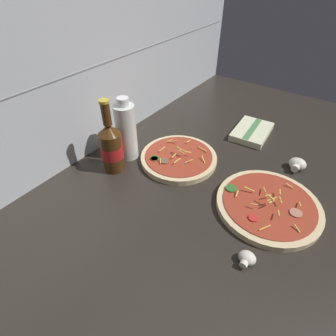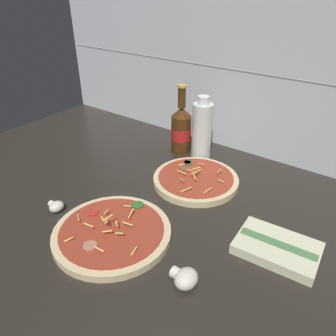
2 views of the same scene
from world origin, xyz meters
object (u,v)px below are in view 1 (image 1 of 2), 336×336
object	(u,v)px
pizza_near	(268,205)
pizza_far	(179,158)
beer_bottle	(111,147)
mushroom_right	(247,258)
oil_bottle	(126,131)
mushroom_left	(297,164)
dish_towel	(252,132)

from	to	relation	value
pizza_near	pizza_far	distance (cm)	31.83
pizza_near	beer_bottle	bearing A→B (deg)	104.61
beer_bottle	mushroom_right	world-z (taller)	beer_bottle
pizza_near	oil_bottle	bearing A→B (deg)	95.27
pizza_near	mushroom_right	size ratio (longest dim) A/B	6.66
mushroom_right	oil_bottle	bearing A→B (deg)	73.45
oil_bottle	mushroom_left	world-z (taller)	oil_bottle
oil_bottle	mushroom_left	distance (cm)	55.81
dish_towel	beer_bottle	bearing A→B (deg)	148.13
pizza_near	oil_bottle	size ratio (longest dim) A/B	1.32
mushroom_left	dish_towel	bearing A→B (deg)	59.68
pizza_near	beer_bottle	size ratio (longest dim) A/B	1.18
oil_bottle	dish_towel	bearing A→B (deg)	-37.64
mushroom_left	mushroom_right	size ratio (longest dim) A/B	1.34
pizza_far	mushroom_left	size ratio (longest dim) A/B	4.51
mushroom_right	dish_towel	bearing A→B (deg)	20.72
pizza_far	dish_towel	world-z (taller)	pizza_far
mushroom_right	pizza_near	bearing A→B (deg)	5.10
beer_bottle	dish_towel	distance (cm)	53.86
mushroom_left	mushroom_right	world-z (taller)	mushroom_left
pizza_far	beer_bottle	size ratio (longest dim) A/B	1.07
beer_bottle	pizza_near	bearing A→B (deg)	-75.39
pizza_near	dish_towel	world-z (taller)	pizza_near
beer_bottle	mushroom_left	bearing A→B (deg)	-54.73
pizza_far	beer_bottle	xyz separation A→B (cm)	(-15.38, 14.56, 7.34)
pizza_far	oil_bottle	distance (cm)	19.26
pizza_near	pizza_far	xyz separation A→B (cm)	(3.33, 31.66, 0.04)
pizza_far	mushroom_right	distance (cm)	40.03
pizza_far	oil_bottle	xyz separation A→B (cm)	(-7.68, 15.40, 8.66)
mushroom_left	oil_bottle	bearing A→B (deg)	118.23
beer_bottle	pizza_far	bearing A→B (deg)	-43.42
pizza_near	oil_bottle	world-z (taller)	oil_bottle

